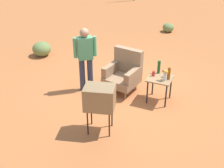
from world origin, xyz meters
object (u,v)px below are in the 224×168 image
(soda_can_red, at_px, (154,74))
(armchair, at_px, (124,72))
(side_table, at_px, (160,81))
(soda_can_blue, at_px, (165,75))
(tv_on_stand, at_px, (100,98))
(bottle_wine_green, at_px, (159,67))
(person_standing, at_px, (85,56))
(bottle_tall_amber, at_px, (169,73))
(flower_vase, at_px, (165,75))

(soda_can_red, bearing_deg, armchair, 170.38)
(side_table, distance_m, soda_can_red, 0.23)
(armchair, distance_m, soda_can_blue, 1.09)
(armchair, bearing_deg, tv_on_stand, -83.98)
(soda_can_red, bearing_deg, side_table, -9.72)
(tv_on_stand, xyz_separation_m, bottle_wine_green, (0.68, 1.84, -0.00))
(person_standing, height_order, bottle_tall_amber, person_standing)
(armchair, height_order, bottle_wine_green, armchair)
(person_standing, relative_size, soda_can_red, 13.44)
(soda_can_red, distance_m, bottle_tall_amber, 0.38)
(armchair, distance_m, side_table, 0.99)
(soda_can_blue, bearing_deg, flower_vase, -77.02)
(armchair, height_order, soda_can_blue, armchair)
(tv_on_stand, relative_size, soda_can_red, 8.44)
(armchair, height_order, side_table, armchair)
(side_table, bearing_deg, bottle_tall_amber, 2.97)
(bottle_wine_green, bearing_deg, tv_on_stand, -110.25)
(tv_on_stand, bearing_deg, bottle_tall_amber, 58.90)
(bottle_wine_green, relative_size, bottle_tall_amber, 1.07)
(bottle_tall_amber, height_order, flower_vase, bottle_tall_amber)
(soda_can_blue, bearing_deg, person_standing, -171.86)
(soda_can_blue, distance_m, bottle_tall_amber, 0.15)
(bottle_wine_green, distance_m, soda_can_blue, 0.27)
(armchair, relative_size, flower_vase, 4.00)
(armchair, bearing_deg, soda_can_red, -9.62)
(tv_on_stand, xyz_separation_m, soda_can_red, (0.61, 1.65, -0.10))
(soda_can_blue, height_order, bottle_tall_amber, bottle_tall_amber)
(side_table, distance_m, soda_can_blue, 0.19)
(armchair, relative_size, tv_on_stand, 1.03)
(person_standing, xyz_separation_m, soda_can_blue, (1.94, 0.28, -0.26))
(side_table, bearing_deg, soda_can_blue, 39.71)
(bottle_wine_green, bearing_deg, bottle_tall_amber, -36.07)
(armchair, xyz_separation_m, side_table, (0.98, -0.17, 0.03))
(armchair, xyz_separation_m, tv_on_stand, (0.19, -1.78, 0.28))
(flower_vase, bearing_deg, side_table, 146.41)
(side_table, relative_size, bottle_tall_amber, 2.07)
(soda_can_blue, bearing_deg, bottle_tall_amber, -32.43)
(side_table, bearing_deg, armchair, 170.36)
(tv_on_stand, height_order, bottle_wine_green, tv_on_stand)
(armchair, distance_m, flower_vase, 1.16)
(person_standing, bearing_deg, armchair, 22.79)
(soda_can_blue, bearing_deg, side_table, -140.29)
(soda_can_red, distance_m, flower_vase, 0.33)
(tv_on_stand, height_order, person_standing, person_standing)
(armchair, relative_size, bottle_wine_green, 3.31)
(armchair, bearing_deg, soda_can_blue, -4.87)
(soda_can_blue, height_order, flower_vase, flower_vase)
(side_table, distance_m, tv_on_stand, 1.81)
(soda_can_blue, xyz_separation_m, soda_can_red, (-0.26, -0.05, 0.00))
(armchair, height_order, person_standing, person_standing)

